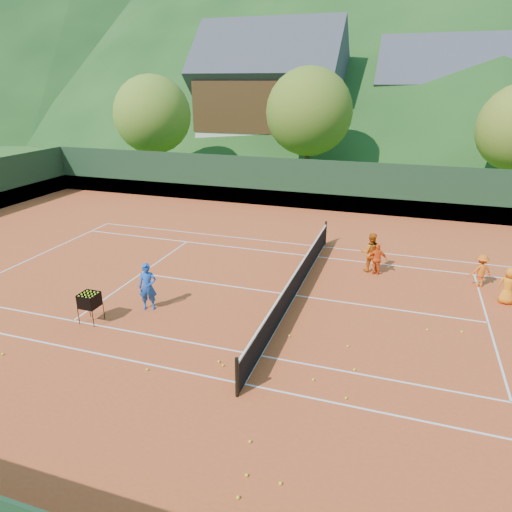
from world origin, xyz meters
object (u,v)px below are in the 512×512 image
(tennis_net, at_px, (296,283))
(chalet_left, at_px, (270,100))
(ball_hopper, at_px, (89,301))
(student_a, at_px, (370,252))
(student_d, at_px, (481,271))
(coach, at_px, (148,287))
(student_b, at_px, (377,259))
(chalet_mid, at_px, (444,107))
(student_c, at_px, (508,286))

(tennis_net, distance_m, chalet_left, 32.04)
(tennis_net, distance_m, ball_hopper, 7.01)
(student_a, relative_size, student_d, 1.28)
(student_a, bearing_deg, chalet_left, -77.71)
(coach, distance_m, tennis_net, 5.18)
(student_a, bearing_deg, student_d, 164.54)
(student_b, distance_m, chalet_mid, 31.55)
(coach, bearing_deg, tennis_net, 9.77)
(ball_hopper, height_order, chalet_left, chalet_left)
(coach, distance_m, student_d, 12.22)
(student_c, height_order, chalet_mid, chalet_mid)
(student_b, bearing_deg, chalet_mid, -100.71)
(student_d, height_order, ball_hopper, student_d)
(coach, height_order, student_d, coach)
(coach, relative_size, chalet_mid, 0.13)
(student_b, bearing_deg, student_c, 160.29)
(tennis_net, relative_size, chalet_mid, 0.95)
(student_a, height_order, chalet_mid, chalet_mid)
(student_c, bearing_deg, student_b, -11.44)
(chalet_mid, bearing_deg, student_b, -96.20)
(ball_hopper, relative_size, chalet_left, 0.07)
(student_c, relative_size, tennis_net, 0.11)
(chalet_left, bearing_deg, student_a, -65.32)
(chalet_left, bearing_deg, tennis_net, -71.57)
(student_a, distance_m, student_b, 0.43)
(student_a, distance_m, ball_hopper, 10.79)
(coach, bearing_deg, chalet_mid, 53.79)
(chalet_mid, bearing_deg, tennis_net, -100.01)
(tennis_net, bearing_deg, student_d, 24.83)
(student_c, height_order, chalet_left, chalet_left)
(coach, bearing_deg, ball_hopper, -153.80)
(student_a, bearing_deg, tennis_net, 41.52)
(student_b, xyz_separation_m, ball_hopper, (-8.40, -6.88, 0.10))
(coach, xyz_separation_m, chalet_left, (-5.52, 32.59, 4.80))
(student_a, xyz_separation_m, chalet_left, (-12.32, 26.82, 4.81))
(coach, bearing_deg, student_d, 6.78)
(ball_hopper, height_order, chalet_mid, chalet_mid)
(tennis_net, bearing_deg, chalet_mid, 79.99)
(student_b, xyz_separation_m, student_c, (4.50, -1.22, 0.02))
(chalet_left, xyz_separation_m, chalet_mid, (16.00, 4.00, -0.66))
(student_a, relative_size, student_b, 1.26)
(student_b, xyz_separation_m, chalet_mid, (3.37, 31.07, 4.32))
(chalet_mid, bearing_deg, chalet_left, -165.96)
(tennis_net, xyz_separation_m, chalet_left, (-10.00, 30.00, 5.13))
(student_b, height_order, ball_hopper, student_b)
(tennis_net, distance_m, chalet_mid, 34.81)
(student_d, height_order, chalet_mid, chalet_mid)
(student_a, bearing_deg, ball_hopper, 29.00)
(coach, xyz_separation_m, ball_hopper, (-1.30, -1.37, -0.08))
(student_c, relative_size, chalet_mid, 0.11)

